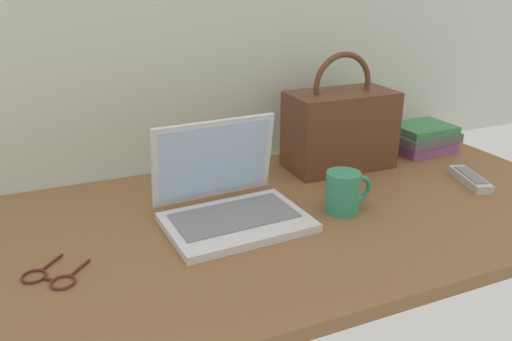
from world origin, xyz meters
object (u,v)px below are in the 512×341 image
object	(u,v)px
eyeglasses	(50,278)
handbag	(340,128)
remote_control_near	(470,179)
book_stack	(422,138)
laptop	(229,200)
coffee_mug	(344,192)

from	to	relation	value
eyeglasses	handbag	size ratio (longest dim) A/B	0.42
remote_control_near	book_stack	xyz separation A→B (m)	(0.06, 0.27, 0.03)
laptop	eyeglasses	world-z (taller)	laptop
handbag	book_stack	distance (m)	0.33
laptop	coffee_mug	world-z (taller)	laptop
remote_control_near	eyeglasses	xyz separation A→B (m)	(-1.06, -0.04, -0.01)
eyeglasses	handbag	distance (m)	0.86
coffee_mug	remote_control_near	size ratio (longest dim) A/B	0.72
remote_control_near	handbag	bearing A→B (deg)	135.62
remote_control_near	handbag	world-z (taller)	handbag
coffee_mug	handbag	world-z (taller)	handbag
laptop	remote_control_near	size ratio (longest dim) A/B	1.93
coffee_mug	remote_control_near	world-z (taller)	coffee_mug
coffee_mug	remote_control_near	bearing A→B (deg)	1.09
remote_control_near	book_stack	bearing A→B (deg)	77.12
laptop	handbag	size ratio (longest dim) A/B	0.97
book_stack	laptop	bearing A→B (deg)	-164.56
coffee_mug	book_stack	xyz separation A→B (m)	(0.47, 0.27, -0.01)
eyeglasses	book_stack	xyz separation A→B (m)	(1.12, 0.30, 0.04)
laptop	book_stack	distance (m)	0.75
remote_control_near	handbag	size ratio (longest dim) A/B	0.50
eyeglasses	remote_control_near	bearing A→B (deg)	2.04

